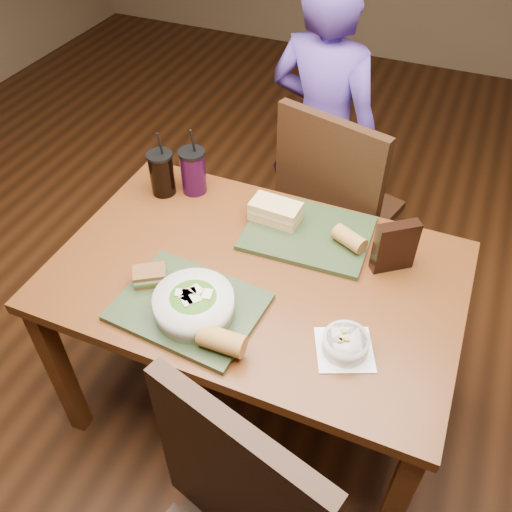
{
  "coord_description": "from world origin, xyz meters",
  "views": [
    {
      "loc": [
        0.47,
        -1.13,
        1.99
      ],
      "look_at": [
        0.0,
        0.0,
        0.82
      ],
      "focal_mm": 38.0,
      "sensor_mm": 36.0,
      "label": 1
    }
  ],
  "objects_px": {
    "diner": "(322,134)",
    "tray_far": "(308,233)",
    "cup_cola": "(162,173)",
    "sandwich_far": "(276,211)",
    "cup_berry": "(193,171)",
    "baguette_near": "(222,341)",
    "salad_bowl": "(194,303)",
    "baguette_far": "(349,239)",
    "dining_table": "(256,291)",
    "chip_bag": "(395,247)",
    "chair_far": "(331,206)",
    "tray_near": "(189,307)",
    "soup_bowl": "(345,344)",
    "sandwich_near": "(150,276)"
  },
  "relations": [
    {
      "from": "chair_far",
      "to": "soup_bowl",
      "type": "distance_m",
      "value": 0.89
    },
    {
      "from": "dining_table",
      "to": "sandwich_far",
      "type": "bearing_deg",
      "value": 97.15
    },
    {
      "from": "soup_bowl",
      "to": "baguette_far",
      "type": "distance_m",
      "value": 0.42
    },
    {
      "from": "tray_near",
      "to": "sandwich_far",
      "type": "height_order",
      "value": "sandwich_far"
    },
    {
      "from": "cup_cola",
      "to": "cup_berry",
      "type": "bearing_deg",
      "value": 27.8
    },
    {
      "from": "salad_bowl",
      "to": "chip_bag",
      "type": "bearing_deg",
      "value": 41.56
    },
    {
      "from": "baguette_near",
      "to": "chip_bag",
      "type": "relative_size",
      "value": 0.73
    },
    {
      "from": "dining_table",
      "to": "sandwich_far",
      "type": "relative_size",
      "value": 7.35
    },
    {
      "from": "soup_bowl",
      "to": "baguette_near",
      "type": "bearing_deg",
      "value": -156.24
    },
    {
      "from": "chair_far",
      "to": "tray_far",
      "type": "height_order",
      "value": "chair_far"
    },
    {
      "from": "cup_cola",
      "to": "salad_bowl",
      "type": "bearing_deg",
      "value": -51.96
    },
    {
      "from": "salad_bowl",
      "to": "cup_cola",
      "type": "bearing_deg",
      "value": 128.04
    },
    {
      "from": "tray_far",
      "to": "cup_cola",
      "type": "height_order",
      "value": "cup_cola"
    },
    {
      "from": "dining_table",
      "to": "chip_bag",
      "type": "relative_size",
      "value": 7.32
    },
    {
      "from": "dining_table",
      "to": "baguette_far",
      "type": "height_order",
      "value": "baguette_far"
    },
    {
      "from": "tray_far",
      "to": "baguette_near",
      "type": "distance_m",
      "value": 0.56
    },
    {
      "from": "tray_near",
      "to": "baguette_far",
      "type": "bearing_deg",
      "value": 50.11
    },
    {
      "from": "cup_cola",
      "to": "sandwich_far",
      "type": "bearing_deg",
      "value": -0.86
    },
    {
      "from": "sandwich_far",
      "to": "baguette_near",
      "type": "distance_m",
      "value": 0.58
    },
    {
      "from": "chip_bag",
      "to": "diner",
      "type": "bearing_deg",
      "value": 84.99
    },
    {
      "from": "tray_far",
      "to": "cup_berry",
      "type": "distance_m",
      "value": 0.49
    },
    {
      "from": "cup_cola",
      "to": "cup_berry",
      "type": "distance_m",
      "value": 0.11
    },
    {
      "from": "chip_bag",
      "to": "cup_cola",
      "type": "bearing_deg",
      "value": 138.71
    },
    {
      "from": "diner",
      "to": "tray_far",
      "type": "xyz_separation_m",
      "value": [
        0.17,
        -0.7,
        0.04
      ]
    },
    {
      "from": "soup_bowl",
      "to": "cup_cola",
      "type": "relative_size",
      "value": 0.79
    },
    {
      "from": "sandwich_near",
      "to": "chip_bag",
      "type": "height_order",
      "value": "chip_bag"
    },
    {
      "from": "baguette_far",
      "to": "cup_berry",
      "type": "distance_m",
      "value": 0.63
    },
    {
      "from": "cup_cola",
      "to": "chip_bag",
      "type": "distance_m",
      "value": 0.88
    },
    {
      "from": "soup_bowl",
      "to": "sandwich_far",
      "type": "relative_size",
      "value": 1.17
    },
    {
      "from": "dining_table",
      "to": "cup_cola",
      "type": "height_order",
      "value": "cup_cola"
    },
    {
      "from": "tray_far",
      "to": "chip_bag",
      "type": "distance_m",
      "value": 0.31
    },
    {
      "from": "sandwich_far",
      "to": "diner",
      "type": "bearing_deg",
      "value": 93.51
    },
    {
      "from": "tray_near",
      "to": "baguette_near",
      "type": "distance_m",
      "value": 0.2
    },
    {
      "from": "dining_table",
      "to": "diner",
      "type": "relative_size",
      "value": 0.91
    },
    {
      "from": "cup_berry",
      "to": "cup_cola",
      "type": "bearing_deg",
      "value": -152.2
    },
    {
      "from": "diner",
      "to": "cup_cola",
      "type": "xyz_separation_m",
      "value": [
        -0.41,
        -0.68,
        0.12
      ]
    },
    {
      "from": "sandwich_far",
      "to": "cup_cola",
      "type": "distance_m",
      "value": 0.45
    },
    {
      "from": "tray_near",
      "to": "baguette_near",
      "type": "relative_size",
      "value": 3.23
    },
    {
      "from": "chip_bag",
      "to": "tray_near",
      "type": "bearing_deg",
      "value": -178.37
    },
    {
      "from": "tray_far",
      "to": "salad_bowl",
      "type": "distance_m",
      "value": 0.51
    },
    {
      "from": "sandwich_far",
      "to": "baguette_near",
      "type": "relative_size",
      "value": 1.36
    },
    {
      "from": "tray_far",
      "to": "soup_bowl",
      "type": "xyz_separation_m",
      "value": [
        0.25,
        -0.42,
        0.02
      ]
    },
    {
      "from": "cup_cola",
      "to": "chip_bag",
      "type": "relative_size",
      "value": 1.47
    },
    {
      "from": "diner",
      "to": "salad_bowl",
      "type": "relative_size",
      "value": 6.1
    },
    {
      "from": "soup_bowl",
      "to": "salad_bowl",
      "type": "bearing_deg",
      "value": -173.2
    },
    {
      "from": "diner",
      "to": "cup_cola",
      "type": "distance_m",
      "value": 0.8
    },
    {
      "from": "chair_far",
      "to": "tray_near",
      "type": "bearing_deg",
      "value": -103.06
    },
    {
      "from": "chair_far",
      "to": "baguette_far",
      "type": "distance_m",
      "value": 0.5
    },
    {
      "from": "sandwich_near",
      "to": "cup_berry",
      "type": "height_order",
      "value": "cup_berry"
    },
    {
      "from": "soup_bowl",
      "to": "sandwich_near",
      "type": "bearing_deg",
      "value": 179.31
    }
  ]
}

